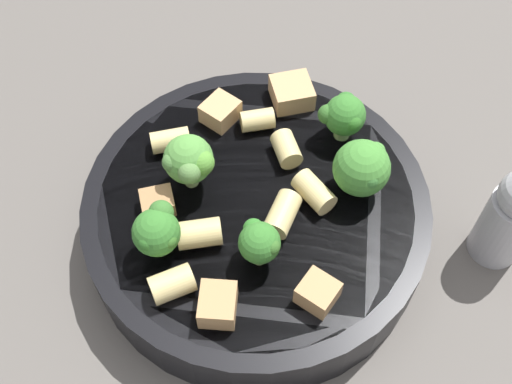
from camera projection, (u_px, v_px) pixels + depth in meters
The scene contains 20 objects.
ground_plane at pixel (256, 233), 0.45m from camera, with size 2.00×2.00×0.00m, color #5B5651.
pasta_bowl at pixel (256, 215), 0.43m from camera, with size 0.23×0.23×0.04m.
broccoli_floret_0 at pixel (157, 231), 0.37m from camera, with size 0.03×0.03×0.04m.
broccoli_floret_1 at pixel (362, 168), 0.40m from camera, with size 0.04×0.04×0.04m.
broccoli_floret_2 at pixel (260, 242), 0.37m from camera, with size 0.03×0.03×0.03m.
broccoli_floret_3 at pixel (189, 161), 0.40m from camera, with size 0.03×0.03×0.04m.
broccoli_floret_4 at pixel (344, 115), 0.42m from camera, with size 0.03×0.03×0.03m.
rigatoni_0 at pixel (257, 120), 0.44m from camera, with size 0.01×0.01×0.02m, color #E0C67F.
rigatoni_1 at pixel (170, 140), 0.43m from camera, with size 0.01×0.01×0.03m, color #E0C67F.
rigatoni_2 at pixel (282, 214), 0.40m from camera, with size 0.02×0.02×0.03m, color #E0C67F.
rigatoni_3 at pixel (284, 148), 0.43m from camera, with size 0.02×0.02×0.02m, color #E0C67F.
rigatoni_4 at pixel (199, 234), 0.39m from camera, with size 0.02×0.02×0.03m, color #E0C67F.
rigatoni_5 at pixel (314, 192), 0.41m from camera, with size 0.02×0.02×0.03m, color #E0C67F.
rigatoni_6 at pixel (172, 284), 0.37m from camera, with size 0.02×0.02×0.03m, color #E0C67F.
chicken_chunk_0 at pixel (318, 293), 0.37m from camera, with size 0.02×0.02×0.02m, color tan.
chicken_chunk_1 at pixel (220, 111), 0.44m from camera, with size 0.02×0.02×0.02m, color tan.
chicken_chunk_2 at pixel (218, 305), 0.36m from camera, with size 0.02×0.02×0.02m, color tan.
chicken_chunk_3 at pixel (158, 203), 0.40m from camera, with size 0.02×0.02×0.01m, color #A87A4C.
chicken_chunk_4 at pixel (292, 93), 0.45m from camera, with size 0.03×0.03×0.02m, color tan.
pepper_shaker at pixel (511, 216), 0.41m from camera, with size 0.03×0.03×0.08m.
Camera 1 is at (0.11, -0.19, 0.39)m, focal length 45.00 mm.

